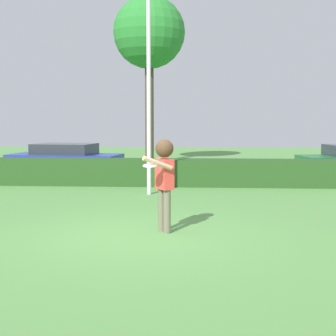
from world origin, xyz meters
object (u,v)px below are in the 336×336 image
object	(u,v)px
frisbee	(150,166)
lamppost	(149,57)
parked_car_blue	(65,158)
person	(164,173)
birch_tree	(149,34)

from	to	relation	value
frisbee	lamppost	distance (m)	5.94
parked_car_blue	lamppost	bearing A→B (deg)	-50.03
person	lamppost	distance (m)	5.71
lamppost	birch_tree	xyz separation A→B (m)	(-1.11, 10.72, 2.40)
parked_car_blue	person	bearing A→B (deg)	-64.28
person	frisbee	xyz separation A→B (m)	(-0.23, -0.38, 0.17)
person	lamppost	size ratio (longest dim) A/B	0.25
birch_tree	lamppost	bearing A→B (deg)	-84.11
lamppost	parked_car_blue	bearing A→B (deg)	129.97
lamppost	birch_tree	distance (m)	11.04
person	parked_car_blue	world-z (taller)	person
lamppost	parked_car_blue	world-z (taller)	lamppost
parked_car_blue	frisbee	bearing A→B (deg)	-66.31
person	frisbee	world-z (taller)	person
person	frisbee	size ratio (longest dim) A/B	6.74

